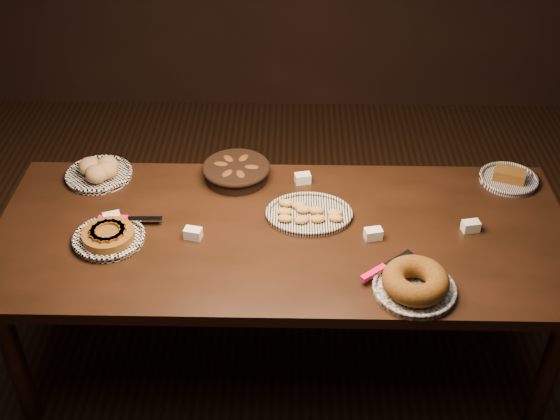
{
  "coord_description": "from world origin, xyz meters",
  "views": [
    {
      "loc": [
        0.03,
        -2.27,
        2.56
      ],
      "look_at": [
        -0.01,
        0.05,
        0.82
      ],
      "focal_mm": 45.0,
      "sensor_mm": 36.0,
      "label": 1
    }
  ],
  "objects_px": {
    "bundt_cake_plate": "(415,283)",
    "madeleine_platter": "(308,214)",
    "apple_tart_plate": "(109,236)",
    "buffet_table": "(283,244)"
  },
  "relations": [
    {
      "from": "apple_tart_plate",
      "to": "bundt_cake_plate",
      "type": "relative_size",
      "value": 0.94
    },
    {
      "from": "madeleine_platter",
      "to": "bundt_cake_plate",
      "type": "relative_size",
      "value": 0.98
    },
    {
      "from": "buffet_table",
      "to": "bundt_cake_plate",
      "type": "distance_m",
      "value": 0.62
    },
    {
      "from": "apple_tart_plate",
      "to": "madeleine_platter",
      "type": "xyz_separation_m",
      "value": [
        0.81,
        0.17,
        -0.01
      ]
    },
    {
      "from": "buffet_table",
      "to": "madeleine_platter",
      "type": "distance_m",
      "value": 0.17
    },
    {
      "from": "bundt_cake_plate",
      "to": "madeleine_platter",
      "type": "bearing_deg",
      "value": 129.28
    },
    {
      "from": "bundt_cake_plate",
      "to": "buffet_table",
      "type": "bearing_deg",
      "value": 143.17
    },
    {
      "from": "buffet_table",
      "to": "bundt_cake_plate",
      "type": "bearing_deg",
      "value": -35.54
    },
    {
      "from": "madeleine_platter",
      "to": "buffet_table",
      "type": "bearing_deg",
      "value": -135.42
    },
    {
      "from": "apple_tart_plate",
      "to": "bundt_cake_plate",
      "type": "xyz_separation_m",
      "value": [
        1.2,
        -0.28,
        0.02
      ]
    }
  ]
}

